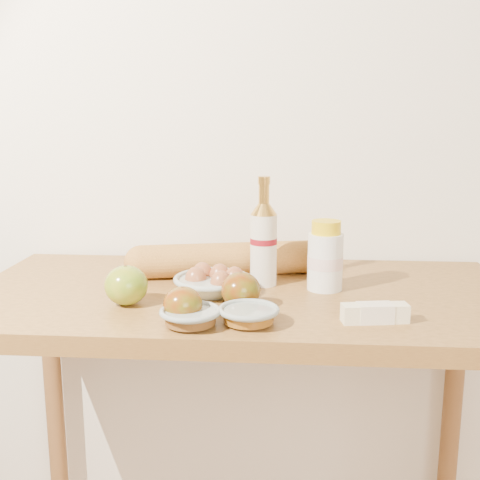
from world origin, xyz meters
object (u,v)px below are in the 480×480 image
Objects in this scene: egg_bowl at (213,282)px; baguette at (226,259)px; cream_bottle at (325,258)px; bourbon_bottle at (264,242)px; table at (241,343)px.

baguette reaches higher than egg_bowl.
cream_bottle reaches higher than egg_bowl.
egg_bowl is at bearing 172.07° from cream_bottle.
egg_bowl is (-0.11, -0.07, -0.08)m from bourbon_bottle.
baguette is (-0.05, 0.12, 0.16)m from table.
cream_bottle is at bearing 11.43° from egg_bowl.
bourbon_bottle reaches higher than egg_bowl.
table is 7.76× the size of cream_bottle.
egg_bowl is (-0.06, -0.03, 0.15)m from table.
table is 4.85× the size of bourbon_bottle.
table is at bearing -139.44° from bourbon_bottle.
table is 0.23m from bourbon_bottle.
bourbon_bottle reaches higher than table.
baguette is at bearing 111.36° from table.
egg_bowl is at bearing -107.43° from baguette.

